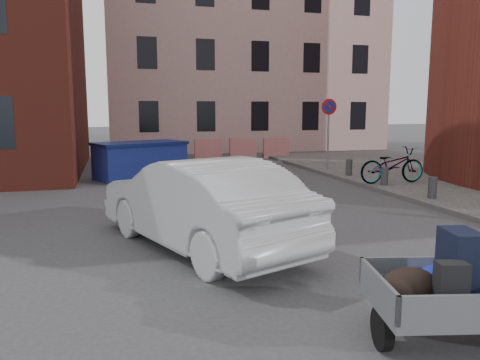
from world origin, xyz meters
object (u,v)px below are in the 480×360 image
object	(u,v)px
trailer	(454,290)
dumpster	(140,160)
silver_car	(199,203)
bicycle	(392,165)

from	to	relation	value
trailer	dumpster	world-z (taller)	dumpster
silver_car	bicycle	size ratio (longest dim) A/B	2.23
trailer	silver_car	bearing A→B (deg)	126.71
bicycle	trailer	bearing A→B (deg)	151.66
dumpster	bicycle	size ratio (longest dim) A/B	1.59
trailer	bicycle	distance (m)	10.22
dumpster	silver_car	bearing A→B (deg)	-109.50
silver_car	bicycle	xyz separation A→B (m)	(6.89, 4.78, -0.10)
trailer	dumpster	size ratio (longest dim) A/B	0.57
dumpster	silver_car	xyz separation A→B (m)	(0.51, -8.66, 0.14)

